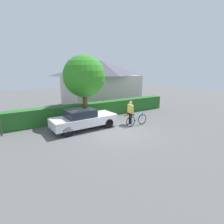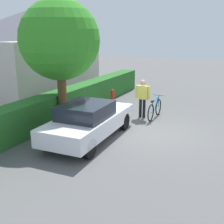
{
  "view_description": "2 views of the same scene",
  "coord_description": "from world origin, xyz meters",
  "px_view_note": "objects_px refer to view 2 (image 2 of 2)",
  "views": [
    {
      "loc": [
        -6.13,
        -8.97,
        3.96
      ],
      "look_at": [
        0.05,
        0.8,
        1.17
      ],
      "focal_mm": 28.34,
      "sensor_mm": 36.0,
      "label": 1
    },
    {
      "loc": [
        -10.19,
        -3.28,
        3.87
      ],
      "look_at": [
        -0.51,
        1.41,
        0.79
      ],
      "focal_mm": 46.54,
      "sensor_mm": 36.0,
      "label": 2
    }
  ],
  "objects_px": {
    "parked_car_near": "(89,120)",
    "person_rider": "(143,95)",
    "fire_hydrant": "(113,97)",
    "tree_kerbside": "(60,40)",
    "bicycle": "(155,109)"
  },
  "relations": [
    {
      "from": "person_rider",
      "to": "tree_kerbside",
      "type": "relative_size",
      "value": 0.34
    },
    {
      "from": "parked_car_near",
      "to": "bicycle",
      "type": "height_order",
      "value": "parked_car_near"
    },
    {
      "from": "parked_car_near",
      "to": "bicycle",
      "type": "xyz_separation_m",
      "value": [
        3.57,
        -1.33,
        -0.31
      ]
    },
    {
      "from": "bicycle",
      "to": "fire_hydrant",
      "type": "relative_size",
      "value": 2.27
    },
    {
      "from": "person_rider",
      "to": "fire_hydrant",
      "type": "distance_m",
      "value": 2.76
    },
    {
      "from": "parked_car_near",
      "to": "person_rider",
      "type": "xyz_separation_m",
      "value": [
        3.42,
        -0.79,
        0.3
      ]
    },
    {
      "from": "person_rider",
      "to": "fire_hydrant",
      "type": "relative_size",
      "value": 2.13
    },
    {
      "from": "tree_kerbside",
      "to": "fire_hydrant",
      "type": "height_order",
      "value": "tree_kerbside"
    },
    {
      "from": "parked_car_near",
      "to": "tree_kerbside",
      "type": "height_order",
      "value": "tree_kerbside"
    },
    {
      "from": "person_rider",
      "to": "tree_kerbside",
      "type": "bearing_deg",
      "value": 133.61
    },
    {
      "from": "person_rider",
      "to": "tree_kerbside",
      "type": "distance_m",
      "value": 4.31
    },
    {
      "from": "bicycle",
      "to": "tree_kerbside",
      "type": "xyz_separation_m",
      "value": [
        -2.61,
        3.12,
        3.04
      ]
    },
    {
      "from": "parked_car_near",
      "to": "person_rider",
      "type": "distance_m",
      "value": 3.52
    },
    {
      "from": "bicycle",
      "to": "person_rider",
      "type": "height_order",
      "value": "person_rider"
    },
    {
      "from": "bicycle",
      "to": "tree_kerbside",
      "type": "bearing_deg",
      "value": 129.95
    }
  ]
}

